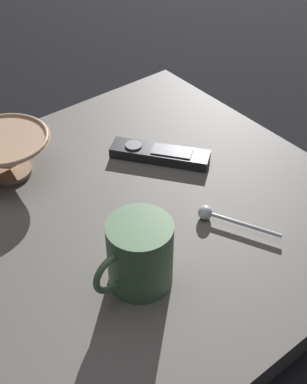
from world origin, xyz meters
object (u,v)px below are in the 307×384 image
at_px(teaspoon, 215,215).
at_px(tv_remote_near, 160,154).
at_px(cereal_bowl, 7,153).
at_px(coffee_mug, 139,255).

height_order(teaspoon, tv_remote_near, same).
distance_m(cereal_bowl, teaspoon, 0.37).
bearing_deg(tv_remote_near, teaspoon, -100.97).
height_order(coffee_mug, tv_remote_near, coffee_mug).
bearing_deg(tv_remote_near, coffee_mug, -134.73).
bearing_deg(teaspoon, coffee_mug, -172.44).
relative_size(teaspoon, tv_remote_near, 0.73).
xyz_separation_m(cereal_bowl, tv_remote_near, (0.23, -0.13, -0.03)).
xyz_separation_m(coffee_mug, teaspoon, (0.17, 0.02, -0.04)).
xyz_separation_m(teaspoon, tv_remote_near, (0.03, 0.18, -0.00)).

